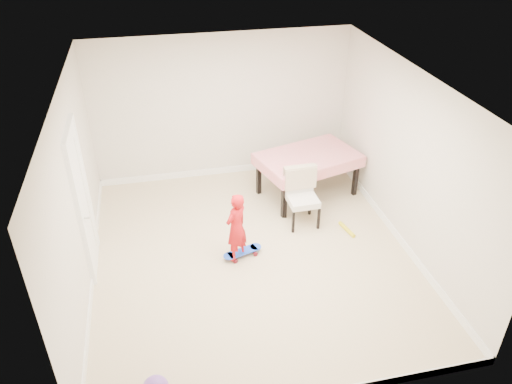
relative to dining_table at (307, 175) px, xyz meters
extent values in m
plane|color=#C6B189|center=(-1.28, -1.46, -0.38)|extent=(5.00, 5.00, 0.00)
cube|color=white|center=(-1.28, -1.46, 2.20)|extent=(4.50, 5.00, 0.04)
cube|color=beige|center=(-1.28, 1.02, 0.92)|extent=(4.50, 0.04, 2.60)
cube|color=beige|center=(-1.28, -3.94, 0.92)|extent=(4.50, 0.04, 2.60)
cube|color=beige|center=(-3.51, -1.46, 0.92)|extent=(0.04, 5.00, 2.60)
cube|color=beige|center=(0.95, -1.46, 0.92)|extent=(0.04, 5.00, 2.60)
cube|color=white|center=(-3.50, -1.16, 0.64)|extent=(0.11, 0.94, 2.11)
cube|color=white|center=(-1.28, 1.03, -0.32)|extent=(4.50, 0.02, 0.12)
cube|color=white|center=(-3.52, -1.46, -0.32)|extent=(0.02, 5.00, 0.12)
cube|color=white|center=(0.96, -1.46, -0.32)|extent=(0.02, 5.00, 0.12)
imported|color=red|center=(-1.51, -1.50, 0.15)|extent=(0.46, 0.44, 1.06)
cylinder|color=yellow|center=(0.29, -1.20, -0.35)|extent=(0.14, 0.40, 0.06)
camera|label=1|loc=(-2.45, -7.05, 4.24)|focal=35.00mm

